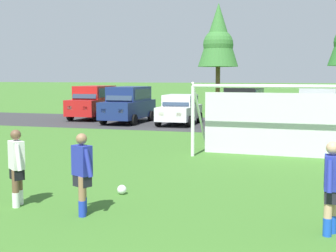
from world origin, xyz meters
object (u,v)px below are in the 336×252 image
soccer_goal (304,120)px  player_defender_far (82,174)px  parked_car_slot_center_right (316,108)px  player_midfield_center (17,168)px  parked_car_slot_center_left (180,109)px  soccer_ball (122,190)px  player_striker_near (331,188)px  parked_car_slot_far_left (94,102)px  parked_car_slot_left (128,104)px  parked_car_slot_center (244,105)px

soccer_goal → player_defender_far: size_ratio=4.57×
player_defender_far → parked_car_slot_center_right: bearing=75.3°
player_midfield_center → soccer_goal: bearing=53.8°
parked_car_slot_center_right → player_midfield_center: bearing=-109.7°
parked_car_slot_center_left → parked_car_slot_center_right: 7.51m
soccer_goal → player_midfield_center: 9.75m
soccer_ball → player_defender_far: bearing=-94.0°
player_striker_near → parked_car_slot_far_left: parked_car_slot_far_left is taller
soccer_ball → parked_car_slot_left: (-6.24, 16.17, 1.00)m
parked_car_slot_center_left → parked_car_slot_center_right: size_ratio=0.92×
player_midfield_center → player_defender_far: size_ratio=1.00×
soccer_goal → parked_car_slot_far_left: soccer_goal is taller
soccer_goal → player_midfield_center: size_ratio=4.57×
soccer_goal → player_striker_near: 7.91m
soccer_ball → parked_car_slot_left: size_ratio=0.05×
soccer_ball → parked_car_slot_center_right: 16.51m
player_midfield_center → parked_car_slot_center: bearing=83.1°
parked_car_slot_left → parked_car_slot_center_left: size_ratio=1.09×
player_defender_far → soccer_ball: bearing=86.0°
soccer_goal → player_striker_near: soccer_goal is taller
player_striker_near → parked_car_slot_center: bearing=102.1°
player_striker_near → parked_car_slot_center_right: bearing=90.2°
parked_car_slot_center → player_defender_far: bearing=-91.9°
parked_car_slot_center → player_midfield_center: bearing=-96.9°
player_midfield_center → parked_car_slot_center: (2.26, 18.79, 0.29)m
parked_car_slot_center_left → parked_car_slot_center: size_ratio=0.90×
player_striker_near → parked_car_slot_left: parked_car_slot_left is taller
player_striker_near → parked_car_slot_center_left: size_ratio=0.39×
player_striker_near → parked_car_slot_center_right: (-0.06, 17.44, 0.29)m
soccer_goal → parked_car_slot_center_right: size_ratio=1.62×
soccer_goal → parked_car_slot_center: (-3.49, 10.93, -0.18)m
player_midfield_center → parked_car_slot_center_right: 18.51m
player_striker_near → player_midfield_center: size_ratio=1.00×
parked_car_slot_left → player_defender_far: bearing=-71.1°
soccer_goal → parked_car_slot_far_left: size_ratio=1.62×
parked_car_slot_left → parked_car_slot_center_left: parked_car_slot_left is taller
soccer_goal → player_striker_near: size_ratio=4.57×
soccer_goal → parked_car_slot_center: 11.47m
player_striker_near → parked_car_slot_center: parked_car_slot_center is taller
player_midfield_center → parked_car_slot_center_left: parked_car_slot_center_left is taller
player_defender_far → parked_car_slot_center_right: parked_car_slot_center_right is taller
parked_car_slot_center_right → soccer_goal: bearing=-93.0°
player_midfield_center → parked_car_slot_center_left: size_ratio=0.39×
parked_car_slot_far_left → parked_car_slot_center_right: (13.81, -2.01, 0.00)m
soccer_ball → parked_car_slot_center: parked_car_slot_center is taller
parked_car_slot_far_left → parked_car_slot_center_left: size_ratio=1.09×
parked_car_slot_left → parked_car_slot_far_left: bearing=151.1°
parked_car_slot_far_left → parked_car_slot_center_left: (6.30, -1.82, -0.24)m
soccer_goal → parked_car_slot_center_right: (0.50, 9.56, -0.18)m
player_defender_far → parked_car_slot_left: (-6.12, 17.91, 0.29)m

